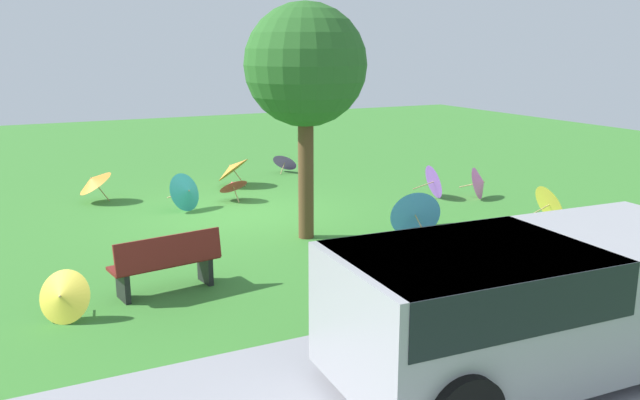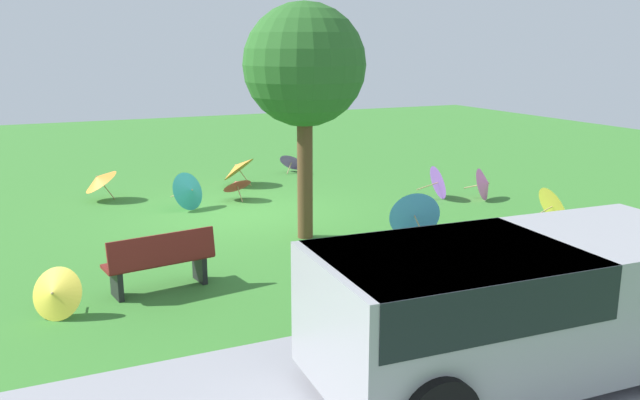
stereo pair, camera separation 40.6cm
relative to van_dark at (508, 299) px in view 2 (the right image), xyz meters
The scene contains 15 objects.
ground 8.07m from the van_dark, 87.76° to the right, with size 40.00×40.00×0.00m, color #387A2D.
road_strip 0.99m from the van_dark, 36.92° to the left, with size 40.00×4.33×0.01m, color gray.
van_dark is the anchor object (origin of this frame).
park_bench 5.12m from the van_dark, 55.45° to the right, with size 1.65×0.71×0.90m.
shade_tree 6.31m from the van_dark, 91.58° to the right, with size 2.22×2.22×4.33m.
parasol_yellow_0 5.79m from the van_dark, 40.53° to the right, with size 0.82×0.76×0.71m.
parasol_yellow_1 6.89m from the van_dark, 138.21° to the right, with size 0.82×0.92×0.85m.
parasol_blue_1 5.34m from the van_dark, 111.72° to the right, with size 1.05×0.99×0.97m.
parasol_purple_0 8.68m from the van_dark, 120.07° to the right, with size 0.84×0.87×0.83m.
parasol_red_0 9.38m from the van_dark, 89.45° to the right, with size 0.80×0.76×0.62m.
parasol_orange_0 11.05m from the van_dark, 74.15° to the right, with size 0.81×0.85×0.81m.
parasol_purple_1 12.30m from the van_dark, 101.35° to the right, with size 0.90×0.91×0.62m.
parasol_teal_1 9.04m from the van_dark, 81.77° to the right, with size 0.95×0.92×0.86m.
parasol_pink_3 8.71m from the van_dark, 126.94° to the right, with size 0.85×0.80×0.78m.
parasol_orange_1 10.97m from the van_dark, 92.30° to the right, with size 1.24×1.26×0.83m.
Camera 2 is at (4.30, 13.21, 3.57)m, focal length 37.10 mm.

